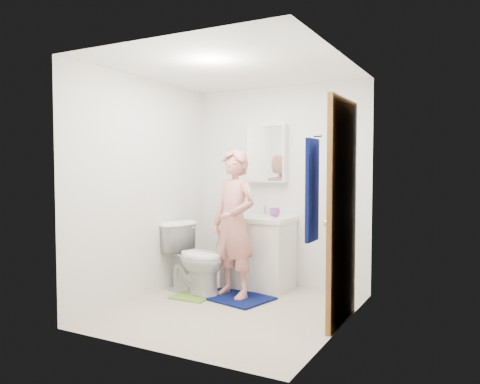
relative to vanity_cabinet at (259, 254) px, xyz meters
name	(u,v)px	position (x,y,z in m)	size (l,w,h in m)	color
floor	(232,311)	(0.15, -0.91, -0.41)	(2.20, 2.40, 0.02)	beige
ceiling	(232,66)	(0.15, -0.91, 2.01)	(2.20, 2.40, 0.02)	white
wall_back	(281,186)	(0.15, 0.30, 0.80)	(2.20, 0.02, 2.40)	white
wall_front	(154,197)	(0.15, -2.12, 0.80)	(2.20, 0.02, 2.40)	white
wall_left	(144,188)	(-0.96, -0.91, 0.80)	(0.02, 2.40, 2.40)	white
wall_right	(343,193)	(1.26, -0.91, 0.80)	(0.02, 2.40, 2.40)	white
vanity_cabinet	(259,254)	(0.00, 0.00, 0.00)	(0.75, 0.55, 0.80)	white
countertop	(259,219)	(0.00, 0.00, 0.43)	(0.79, 0.59, 0.05)	white
sink_basin	(259,217)	(0.00, 0.00, 0.44)	(0.40, 0.40, 0.03)	white
faucet	(265,210)	(0.00, 0.18, 0.51)	(0.03, 0.03, 0.12)	silver
medicine_cabinet	(267,153)	(0.00, 0.22, 1.20)	(0.50, 0.12, 0.70)	white
mirror_panel	(265,153)	(0.00, 0.16, 1.20)	(0.46, 0.01, 0.66)	white
door	(342,212)	(1.22, -0.76, 0.62)	(0.05, 0.80, 2.05)	brown
door_knob	(327,223)	(1.18, -1.08, 0.55)	(0.07, 0.07, 0.07)	gold
towel	(312,190)	(1.18, -1.48, 0.85)	(0.03, 0.24, 0.80)	#08114F
towel_hook	(318,136)	(1.22, -1.48, 1.27)	(0.02, 0.02, 0.06)	silver
toilet	(195,258)	(-0.54, -0.55, 0.00)	(0.45, 0.78, 0.80)	white
bath_mat	(235,297)	(-0.03, -0.53, -0.39)	(0.76, 0.54, 0.02)	#08114F
green_rug	(192,297)	(-0.46, -0.72, -0.39)	(0.41, 0.35, 0.02)	#72A637
soap_dispenser	(235,207)	(-0.30, -0.05, 0.55)	(0.09, 0.09, 0.21)	#BB5772
toothbrush_cup	(275,212)	(0.17, 0.08, 0.50)	(0.13, 0.13, 0.10)	#8F4598
man	(234,223)	(-0.05, -0.52, 0.42)	(0.58, 0.38, 1.60)	tan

